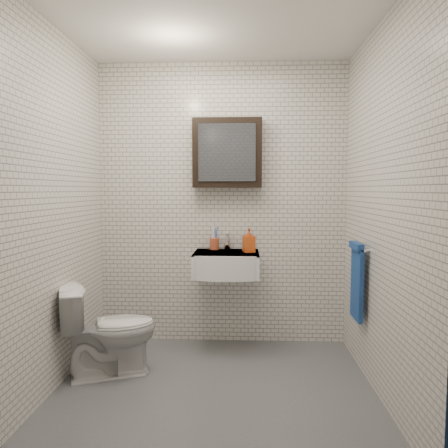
# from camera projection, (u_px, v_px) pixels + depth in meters

# --- Properties ---
(ground) EXTENTS (2.20, 2.00, 0.01)m
(ground) POSITION_uv_depth(u_px,v_px,m) (214.00, 389.00, 3.01)
(ground) COLOR #505358
(ground) RESTS_ON ground
(room_shell) EXTENTS (2.22, 2.02, 2.51)m
(room_shell) POSITION_uv_depth(u_px,v_px,m) (214.00, 177.00, 2.90)
(room_shell) COLOR silver
(room_shell) RESTS_ON ground
(washbasin) EXTENTS (0.55, 0.50, 0.20)m
(washbasin) POSITION_uv_depth(u_px,v_px,m) (226.00, 264.00, 3.68)
(washbasin) COLOR white
(washbasin) RESTS_ON room_shell
(faucet) EXTENTS (0.06, 0.20, 0.15)m
(faucet) POSITION_uv_depth(u_px,v_px,m) (227.00, 242.00, 3.87)
(faucet) COLOR silver
(faucet) RESTS_ON washbasin
(mirror_cabinet) EXTENTS (0.60, 0.15, 0.60)m
(mirror_cabinet) POSITION_uv_depth(u_px,v_px,m) (227.00, 153.00, 3.80)
(mirror_cabinet) COLOR black
(mirror_cabinet) RESTS_ON room_shell
(towel_rail) EXTENTS (0.09, 0.30, 0.58)m
(towel_rail) POSITION_uv_depth(u_px,v_px,m) (357.00, 278.00, 3.26)
(towel_rail) COLOR silver
(towel_rail) RESTS_ON room_shell
(toothbrush_cup) EXTENTS (0.11, 0.11, 0.23)m
(toothbrush_cup) POSITION_uv_depth(u_px,v_px,m) (214.00, 243.00, 3.88)
(toothbrush_cup) COLOR #AB492A
(toothbrush_cup) RESTS_ON washbasin
(soap_bottle) EXTENTS (0.11, 0.12, 0.21)m
(soap_bottle) POSITION_uv_depth(u_px,v_px,m) (249.00, 240.00, 3.71)
(soap_bottle) COLOR orange
(soap_bottle) RESTS_ON washbasin
(toilet) EXTENTS (0.77, 0.61, 0.69)m
(toilet) POSITION_uv_depth(u_px,v_px,m) (109.00, 329.00, 3.24)
(toilet) COLOR white
(toilet) RESTS_ON ground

